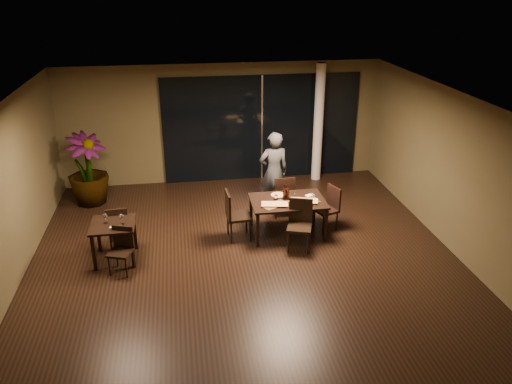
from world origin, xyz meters
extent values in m
plane|color=black|center=(0.00, 0.00, 0.00)|extent=(8.00, 8.00, 0.00)
cube|color=#4E4529|center=(0.00, 4.05, 1.50)|extent=(8.00, 0.10, 3.00)
cube|color=#4E4529|center=(0.00, -4.05, 1.50)|extent=(8.00, 0.10, 3.00)
cube|color=#4E4529|center=(-4.05, 0.00, 1.50)|extent=(0.10, 8.00, 3.00)
cube|color=#4E4529|center=(4.05, 0.00, 1.50)|extent=(0.10, 8.00, 3.00)
cube|color=silver|center=(0.00, 0.00, 3.02)|extent=(8.00, 8.00, 0.04)
cube|color=black|center=(1.00, 3.96, 1.35)|extent=(5.00, 0.06, 2.70)
cylinder|color=silver|center=(2.40, 3.65, 1.50)|extent=(0.24, 0.24, 3.00)
cube|color=black|center=(1.00, 0.80, 0.73)|extent=(1.50, 1.00, 0.04)
cube|color=black|center=(0.31, 0.36, 0.35)|extent=(0.06, 0.06, 0.71)
cube|color=black|center=(1.69, 0.36, 0.35)|extent=(0.06, 0.06, 0.71)
cube|color=black|center=(0.31, 1.24, 0.35)|extent=(0.06, 0.06, 0.71)
cube|color=black|center=(1.69, 1.24, 0.35)|extent=(0.06, 0.06, 0.71)
cube|color=black|center=(-2.40, 0.30, 0.73)|extent=(0.80, 0.80, 0.04)
cube|color=black|center=(-2.74, -0.04, 0.35)|extent=(0.06, 0.06, 0.71)
cube|color=black|center=(-2.06, -0.04, 0.35)|extent=(0.06, 0.06, 0.71)
cube|color=black|center=(-2.74, 0.64, 0.35)|extent=(0.06, 0.06, 0.71)
cube|color=black|center=(-2.06, 0.64, 0.35)|extent=(0.06, 0.06, 0.71)
cube|color=black|center=(1.08, 1.66, 0.46)|extent=(0.46, 0.46, 0.05)
cylinder|color=black|center=(1.25, 1.85, 0.23)|extent=(0.04, 0.04, 0.46)
cylinder|color=black|center=(0.89, 1.84, 0.23)|extent=(0.04, 0.04, 0.46)
cylinder|color=black|center=(1.26, 1.48, 0.23)|extent=(0.04, 0.04, 0.46)
cylinder|color=black|center=(0.90, 1.47, 0.23)|extent=(0.04, 0.04, 0.46)
cube|color=black|center=(1.08, 1.45, 0.71)|extent=(0.45, 0.05, 0.51)
cube|color=black|center=(1.09, 0.13, 0.47)|extent=(0.58, 0.58, 0.05)
cylinder|color=black|center=(0.85, 0.02, 0.23)|extent=(0.04, 0.04, 0.47)
cylinder|color=black|center=(1.21, -0.10, 0.23)|extent=(0.04, 0.04, 0.47)
cylinder|color=black|center=(0.97, 0.37, 0.23)|extent=(0.04, 0.04, 0.47)
cylinder|color=black|center=(1.33, 0.25, 0.23)|extent=(0.04, 0.04, 0.47)
cube|color=black|center=(1.16, 0.33, 0.73)|extent=(0.45, 0.18, 0.52)
cube|color=black|center=(-0.01, 0.75, 0.49)|extent=(0.51, 0.51, 0.05)
cylinder|color=black|center=(0.20, 0.57, 0.24)|extent=(0.04, 0.04, 0.49)
cylinder|color=black|center=(0.17, 0.96, 0.24)|extent=(0.04, 0.04, 0.49)
cylinder|color=black|center=(-0.19, 0.54, 0.24)|extent=(0.04, 0.04, 0.49)
cylinder|color=black|center=(-0.22, 0.93, 0.24)|extent=(0.04, 0.04, 0.49)
cube|color=black|center=(-0.22, 0.74, 0.76)|extent=(0.07, 0.48, 0.54)
cube|color=black|center=(1.83, 0.86, 0.44)|extent=(0.55, 0.55, 0.05)
cylinder|color=black|center=(1.60, 0.97, 0.22)|extent=(0.04, 0.04, 0.44)
cylinder|color=black|center=(1.72, 0.64, 0.22)|extent=(0.04, 0.04, 0.44)
cylinder|color=black|center=(1.93, 1.09, 0.22)|extent=(0.04, 0.04, 0.44)
cylinder|color=black|center=(2.05, 0.76, 0.22)|extent=(0.04, 0.04, 0.44)
cube|color=black|center=(2.01, 0.93, 0.69)|extent=(0.18, 0.42, 0.49)
cube|color=black|center=(-2.38, 0.83, 0.42)|extent=(0.44, 0.44, 0.05)
cylinder|color=black|center=(-2.23, 1.00, 0.21)|extent=(0.03, 0.03, 0.42)
cylinder|color=black|center=(-2.56, 0.98, 0.21)|extent=(0.03, 0.03, 0.42)
cylinder|color=black|center=(-2.20, 0.67, 0.21)|extent=(0.03, 0.03, 0.42)
cylinder|color=black|center=(-2.53, 0.65, 0.21)|extent=(0.03, 0.03, 0.42)
cube|color=black|center=(-2.37, 0.64, 0.65)|extent=(0.41, 0.07, 0.46)
cube|color=black|center=(-2.26, -0.18, 0.40)|extent=(0.50, 0.50, 0.04)
cylinder|color=black|center=(-2.46, -0.27, 0.20)|extent=(0.03, 0.03, 0.40)
cylinder|color=black|center=(-2.16, -0.38, 0.20)|extent=(0.03, 0.03, 0.40)
cylinder|color=black|center=(-2.36, 0.03, 0.20)|extent=(0.03, 0.03, 0.40)
cylinder|color=black|center=(-2.06, -0.08, 0.20)|extent=(0.03, 0.03, 0.40)
cube|color=black|center=(-2.20, -0.01, 0.62)|extent=(0.38, 0.16, 0.44)
imported|color=#2B2D2F|center=(0.94, 2.01, 0.91)|extent=(0.65, 0.46, 1.83)
imported|color=#1C4A18|center=(-3.22, 3.01, 0.84)|extent=(1.29, 1.29, 1.67)
cube|color=#4D3218|center=(0.69, 0.60, 0.76)|extent=(0.59, 0.48, 0.01)
cube|color=#4E3119|center=(1.31, 0.67, 0.76)|extent=(0.65, 0.43, 0.01)
cylinder|color=#A72112|center=(0.85, 1.06, 0.76)|extent=(0.29, 0.29, 0.01)
cylinder|color=white|center=(0.77, 0.87, 0.80)|extent=(0.08, 0.08, 0.10)
cylinder|color=white|center=(1.17, 0.94, 0.80)|extent=(0.08, 0.08, 0.09)
cube|color=white|center=(1.51, 0.71, 0.76)|extent=(0.20, 0.16, 0.01)
cube|color=white|center=(1.50, 0.96, 0.76)|extent=(0.21, 0.16, 0.01)
cube|color=white|center=(-2.34, 0.13, 0.76)|extent=(0.21, 0.17, 0.01)
camera|label=1|loc=(-1.09, -8.17, 4.94)|focal=35.00mm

